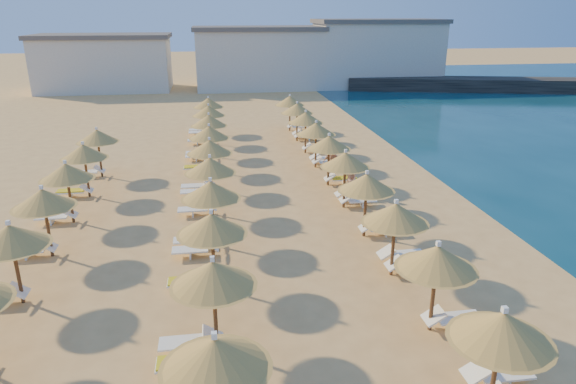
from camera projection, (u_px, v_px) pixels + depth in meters
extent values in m
plane|color=#E5AE64|center=(286.00, 259.00, 19.73)|extent=(220.00, 220.00, 0.00)
cube|color=black|center=(475.00, 84.00, 61.27)|extent=(30.07, 11.23, 1.50)
cube|color=silver|center=(105.00, 65.00, 60.99)|extent=(15.00, 8.00, 6.00)
cube|color=#59514C|center=(102.00, 36.00, 59.90)|extent=(15.60, 8.48, 0.50)
cube|color=silver|center=(259.00, 60.00, 62.70)|extent=(15.00, 8.00, 6.80)
cube|color=#59514C|center=(258.00, 28.00, 61.49)|extent=(15.60, 8.48, 0.50)
cube|color=silver|center=(377.00, 55.00, 64.64)|extent=(15.00, 8.00, 7.60)
cube|color=#59514C|center=(378.00, 21.00, 63.30)|extent=(15.60, 8.48, 0.50)
cylinder|color=brown|center=(494.00, 373.00, 11.78)|extent=(0.12, 0.12, 2.29)
cone|color=#AC7631|center=(502.00, 326.00, 11.37)|extent=(2.21, 2.21, 0.72)
cone|color=#AC7631|center=(500.00, 338.00, 11.47)|extent=(2.38, 2.38, 0.12)
cube|color=white|center=(505.00, 310.00, 11.22)|extent=(0.12, 0.12, 0.14)
cylinder|color=brown|center=(433.00, 296.00, 14.98)|extent=(0.12, 0.12, 2.29)
cone|color=#AC7631|center=(437.00, 257.00, 14.56)|extent=(2.21, 2.21, 0.72)
cone|color=#AC7631|center=(436.00, 267.00, 14.66)|extent=(2.38, 2.38, 0.12)
cube|color=white|center=(439.00, 244.00, 14.42)|extent=(0.12, 0.12, 0.14)
cylinder|color=brown|center=(393.00, 246.00, 18.17)|extent=(0.12, 0.12, 2.29)
cone|color=#AC7631|center=(395.00, 213.00, 17.75)|extent=(2.21, 2.21, 0.72)
cone|color=#AC7631|center=(395.00, 221.00, 17.85)|extent=(2.38, 2.38, 0.12)
cube|color=white|center=(396.00, 201.00, 17.61)|extent=(0.12, 0.12, 0.14)
cylinder|color=brown|center=(365.00, 211.00, 21.37)|extent=(0.12, 0.12, 2.29)
cone|color=#AC7631|center=(367.00, 182.00, 20.95)|extent=(2.21, 2.21, 0.72)
cone|color=#AC7631|center=(366.00, 189.00, 21.05)|extent=(2.38, 2.38, 0.12)
cube|color=white|center=(367.00, 172.00, 20.81)|extent=(0.12, 0.12, 0.14)
cylinder|color=brown|center=(344.00, 185.00, 24.56)|extent=(0.12, 0.12, 2.29)
cone|color=#AC7631|center=(345.00, 160.00, 24.14)|extent=(2.21, 2.21, 0.72)
cone|color=#AC7631|center=(345.00, 166.00, 24.24)|extent=(2.38, 2.38, 0.12)
cube|color=white|center=(346.00, 151.00, 24.00)|extent=(0.12, 0.12, 0.14)
cylinder|color=brown|center=(328.00, 165.00, 27.75)|extent=(0.12, 0.12, 2.29)
cone|color=#AC7631|center=(329.00, 142.00, 27.34)|extent=(2.21, 2.21, 0.72)
cone|color=#AC7631|center=(329.00, 148.00, 27.44)|extent=(2.38, 2.38, 0.12)
cube|color=white|center=(329.00, 134.00, 27.19)|extent=(0.12, 0.12, 0.14)
cylinder|color=brown|center=(316.00, 149.00, 30.95)|extent=(0.12, 0.12, 2.29)
cone|color=#AC7631|center=(316.00, 129.00, 30.53)|extent=(2.21, 2.21, 0.72)
cone|color=#AC7631|center=(316.00, 134.00, 30.63)|extent=(2.38, 2.38, 0.12)
cube|color=white|center=(316.00, 121.00, 30.39)|extent=(0.12, 0.12, 0.14)
cylinder|color=brown|center=(305.00, 136.00, 34.14)|extent=(0.12, 0.12, 2.29)
cone|color=#AC7631|center=(306.00, 117.00, 33.72)|extent=(2.21, 2.21, 0.72)
cone|color=#AC7631|center=(306.00, 122.00, 33.82)|extent=(2.38, 2.38, 0.12)
cube|color=white|center=(306.00, 111.00, 33.58)|extent=(0.12, 0.12, 0.14)
cylinder|color=brown|center=(297.00, 125.00, 37.34)|extent=(0.12, 0.12, 2.29)
cone|color=#AC7631|center=(297.00, 108.00, 36.92)|extent=(2.21, 2.21, 0.72)
cone|color=#AC7631|center=(297.00, 112.00, 37.02)|extent=(2.38, 2.38, 0.12)
cube|color=white|center=(297.00, 102.00, 36.78)|extent=(0.12, 0.12, 0.14)
cylinder|color=brown|center=(290.00, 116.00, 40.53)|extent=(0.12, 0.12, 2.29)
cone|color=#AC7631|center=(290.00, 101.00, 40.11)|extent=(2.21, 2.21, 0.72)
cone|color=#AC7631|center=(290.00, 104.00, 40.21)|extent=(2.38, 2.38, 0.12)
cube|color=white|center=(290.00, 95.00, 39.97)|extent=(0.12, 0.12, 0.14)
cone|color=#AC7631|center=(215.00, 353.00, 10.48)|extent=(2.21, 2.21, 0.72)
cone|color=#AC7631|center=(216.00, 365.00, 10.58)|extent=(2.38, 2.38, 0.12)
cube|color=white|center=(214.00, 335.00, 10.33)|extent=(0.12, 0.12, 0.14)
cylinder|color=brown|center=(215.00, 314.00, 14.09)|extent=(0.12, 0.12, 2.29)
cone|color=#AC7631|center=(213.00, 273.00, 13.67)|extent=(2.21, 2.21, 0.72)
cone|color=#AC7631|center=(214.00, 283.00, 13.77)|extent=(2.38, 2.38, 0.12)
cube|color=white|center=(212.00, 259.00, 13.53)|extent=(0.12, 0.12, 0.14)
cylinder|color=brown|center=(213.00, 258.00, 17.28)|extent=(0.12, 0.12, 2.29)
cone|color=#AC7631|center=(212.00, 224.00, 16.86)|extent=(2.21, 2.21, 0.72)
cone|color=#AC7631|center=(212.00, 232.00, 16.96)|extent=(2.38, 2.38, 0.12)
cube|color=white|center=(211.00, 212.00, 16.72)|extent=(0.12, 0.12, 0.14)
cylinder|color=brown|center=(212.00, 219.00, 20.47)|extent=(0.12, 0.12, 2.29)
cone|color=#AC7631|center=(211.00, 190.00, 20.06)|extent=(2.21, 2.21, 0.72)
cone|color=#AC7631|center=(211.00, 197.00, 20.16)|extent=(2.38, 2.38, 0.12)
cube|color=white|center=(210.00, 179.00, 19.91)|extent=(0.12, 0.12, 0.14)
cylinder|color=brown|center=(211.00, 191.00, 23.67)|extent=(0.12, 0.12, 2.29)
cone|color=#AC7631|center=(210.00, 165.00, 23.25)|extent=(2.21, 2.21, 0.72)
cone|color=#AC7631|center=(210.00, 172.00, 23.35)|extent=(2.38, 2.38, 0.12)
cube|color=white|center=(210.00, 156.00, 23.11)|extent=(0.12, 0.12, 0.14)
cylinder|color=brown|center=(211.00, 170.00, 26.86)|extent=(0.12, 0.12, 2.29)
cone|color=#AC7631|center=(210.00, 147.00, 26.45)|extent=(2.21, 2.21, 0.72)
cone|color=#AC7631|center=(210.00, 152.00, 26.54)|extent=(2.38, 2.38, 0.12)
cube|color=white|center=(209.00, 139.00, 26.30)|extent=(0.12, 0.12, 0.14)
cylinder|color=brown|center=(210.00, 153.00, 30.06)|extent=(0.12, 0.12, 2.29)
cone|color=#AC7631|center=(209.00, 132.00, 29.64)|extent=(2.21, 2.21, 0.72)
cone|color=#AC7631|center=(209.00, 137.00, 29.74)|extent=(2.38, 2.38, 0.12)
cube|color=white|center=(209.00, 125.00, 29.50)|extent=(0.12, 0.12, 0.14)
cylinder|color=brown|center=(210.00, 139.00, 33.25)|extent=(0.12, 0.12, 2.29)
cone|color=#AC7631|center=(209.00, 120.00, 32.83)|extent=(2.21, 2.21, 0.72)
cone|color=#AC7631|center=(209.00, 125.00, 32.93)|extent=(2.38, 2.38, 0.12)
cube|color=white|center=(208.00, 114.00, 32.69)|extent=(0.12, 0.12, 0.14)
cylinder|color=brown|center=(209.00, 128.00, 36.44)|extent=(0.12, 0.12, 2.29)
cone|color=#AC7631|center=(209.00, 111.00, 36.03)|extent=(2.21, 2.21, 0.72)
cone|color=#AC7631|center=(209.00, 115.00, 36.13)|extent=(2.38, 2.38, 0.12)
cube|color=white|center=(208.00, 105.00, 35.88)|extent=(0.12, 0.12, 0.14)
cylinder|color=brown|center=(209.00, 119.00, 39.64)|extent=(0.12, 0.12, 2.29)
cone|color=#AC7631|center=(208.00, 103.00, 39.22)|extent=(2.21, 2.21, 0.72)
cone|color=#AC7631|center=(209.00, 106.00, 39.32)|extent=(2.38, 2.38, 0.12)
cube|color=white|center=(208.00, 97.00, 39.08)|extent=(0.12, 0.12, 0.14)
cylinder|color=brown|center=(17.00, 271.00, 16.40)|extent=(0.12, 0.12, 2.29)
cone|color=#AC7631|center=(10.00, 235.00, 15.99)|extent=(2.21, 2.21, 0.72)
cone|color=#AC7631|center=(12.00, 244.00, 16.09)|extent=(2.38, 2.38, 0.12)
cube|color=white|center=(8.00, 223.00, 15.84)|extent=(0.12, 0.12, 0.14)
cylinder|color=brown|center=(48.00, 229.00, 19.60)|extent=(0.12, 0.12, 2.29)
cone|color=#AC7631|center=(43.00, 198.00, 19.18)|extent=(2.21, 2.21, 0.72)
cone|color=#AC7631|center=(44.00, 205.00, 19.28)|extent=(2.38, 2.38, 0.12)
cube|color=white|center=(41.00, 187.00, 19.04)|extent=(0.12, 0.12, 0.14)
cylinder|color=brown|center=(70.00, 198.00, 22.79)|extent=(0.12, 0.12, 2.29)
cone|color=#AC7631|center=(66.00, 171.00, 22.37)|extent=(2.21, 2.21, 0.72)
cone|color=#AC7631|center=(67.00, 178.00, 22.47)|extent=(2.38, 2.38, 0.12)
cube|color=white|center=(65.00, 162.00, 22.23)|extent=(0.12, 0.12, 0.14)
cylinder|color=brown|center=(87.00, 175.00, 25.98)|extent=(0.12, 0.12, 2.29)
cone|color=#AC7631|center=(84.00, 151.00, 25.57)|extent=(2.21, 2.21, 0.72)
cone|color=#AC7631|center=(84.00, 157.00, 25.67)|extent=(2.38, 2.38, 0.12)
cube|color=white|center=(82.00, 143.00, 25.42)|extent=(0.12, 0.12, 0.14)
cylinder|color=brown|center=(100.00, 157.00, 29.18)|extent=(0.12, 0.12, 2.29)
cone|color=#AC7631|center=(97.00, 136.00, 28.76)|extent=(2.21, 2.21, 0.72)
cone|color=#AC7631|center=(98.00, 141.00, 28.86)|extent=(2.38, 2.38, 0.12)
cube|color=white|center=(96.00, 128.00, 28.62)|extent=(0.12, 0.12, 0.14)
cube|color=white|center=(504.00, 373.00, 13.02)|extent=(1.38, 0.63, 0.06)
cube|color=white|center=(504.00, 378.00, 13.08)|extent=(0.06, 0.57, 0.32)
cube|color=white|center=(475.00, 372.00, 12.86)|extent=(0.58, 0.63, 0.40)
cube|color=white|center=(459.00, 318.00, 15.38)|extent=(1.38, 0.63, 0.06)
cube|color=white|center=(458.00, 322.00, 15.43)|extent=(0.06, 0.57, 0.32)
cube|color=white|center=(434.00, 316.00, 15.22)|extent=(0.58, 0.63, 0.40)
cube|color=white|center=(184.00, 342.00, 14.23)|extent=(1.38, 0.63, 0.06)
cube|color=white|center=(184.00, 347.00, 14.29)|extent=(0.06, 0.57, 0.32)
cube|color=white|center=(213.00, 335.00, 14.30)|extent=(0.58, 0.63, 0.40)
cube|color=white|center=(183.00, 363.00, 13.40)|extent=(1.38, 0.63, 0.06)
cube|color=white|center=(183.00, 368.00, 13.45)|extent=(0.06, 0.57, 0.32)
cube|color=white|center=(213.00, 356.00, 13.46)|extent=(0.58, 0.63, 0.40)
cube|color=gold|center=(182.00, 361.00, 13.38)|extent=(1.32, 0.58, 0.05)
cube|color=white|center=(415.00, 265.00, 18.57)|extent=(1.38, 0.63, 0.06)
cube|color=white|center=(415.00, 269.00, 18.63)|extent=(0.06, 0.57, 0.32)
cube|color=white|center=(394.00, 263.00, 18.41)|extent=(0.58, 0.63, 0.40)
cube|color=gold|center=(415.00, 264.00, 18.55)|extent=(1.32, 0.58, 0.05)
cube|color=white|center=(406.00, 254.00, 19.41)|extent=(1.38, 0.63, 0.06)
cube|color=white|center=(406.00, 258.00, 19.47)|extent=(0.06, 0.57, 0.32)
cube|color=white|center=(386.00, 252.00, 19.25)|extent=(0.58, 0.63, 0.40)
cube|color=white|center=(188.00, 282.00, 17.43)|extent=(1.38, 0.63, 0.06)
cube|color=white|center=(188.00, 286.00, 17.48)|extent=(0.06, 0.57, 0.32)
cube|color=white|center=(212.00, 276.00, 17.50)|extent=(0.58, 0.63, 0.40)
cube|color=gold|center=(188.00, 280.00, 17.41)|extent=(1.32, 0.58, 0.05)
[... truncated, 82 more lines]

